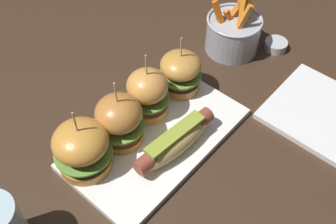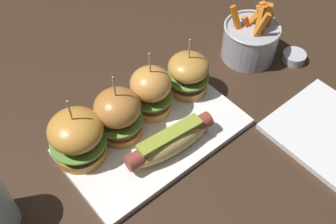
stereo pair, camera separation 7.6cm
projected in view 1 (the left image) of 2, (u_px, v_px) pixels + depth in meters
ground_plane at (156, 140)px, 0.78m from camera, size 3.00×3.00×0.00m
platter_main at (156, 138)px, 0.78m from camera, size 0.35×0.20×0.01m
hot_dog at (176, 140)px, 0.73m from camera, size 0.18×0.06×0.05m
slider_far_left at (82, 148)px, 0.69m from camera, size 0.10×0.10×0.14m
slider_center_left at (120, 120)px, 0.73m from camera, size 0.09×0.09×0.15m
slider_center_right at (148, 93)px, 0.77m from camera, size 0.08×0.08×0.15m
slider_far_right at (180, 72)px, 0.82m from camera, size 0.09×0.09×0.13m
fries_bucket at (233, 33)px, 0.92m from camera, size 0.13×0.13×0.14m
sauce_ramekin at (276, 45)px, 0.95m from camera, size 0.05×0.05×0.02m
side_plate at (320, 112)px, 0.82m from camera, size 0.20×0.20×0.01m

